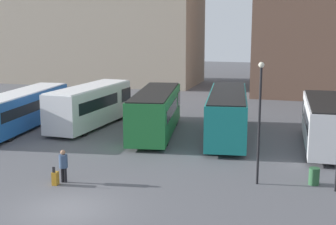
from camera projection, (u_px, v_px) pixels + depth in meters
The scene contains 10 objects.
ground_plane at pixel (67, 210), 19.97m from camera, with size 160.00×160.00×0.00m, color #56565B.
bus_0 at pixel (21, 109), 35.10m from camera, with size 3.64×12.01×2.80m.
bus_1 at pixel (91, 105), 35.86m from camera, with size 3.05×9.52×3.15m.
bus_2 at pixel (156, 111), 33.32m from camera, with size 4.27×10.37×3.13m.
bus_3 at pixel (227, 112), 32.49m from camera, with size 4.08×11.47×3.20m.
bus_4 at pixel (325, 122), 29.61m from camera, with size 2.91×9.39×3.10m.
traveler at pixel (63, 163), 23.25m from camera, with size 0.46×0.46×1.67m.
suitcase at pixel (55, 178), 22.99m from camera, with size 0.29×0.36×0.96m.
lamp_post_0 at pixel (260, 114), 22.53m from camera, with size 0.28×0.28×6.04m.
trash_bin at pixel (314, 176), 23.01m from camera, with size 0.52×0.52×0.85m.
Camera 1 is at (9.50, -16.84, 7.82)m, focal length 50.00 mm.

